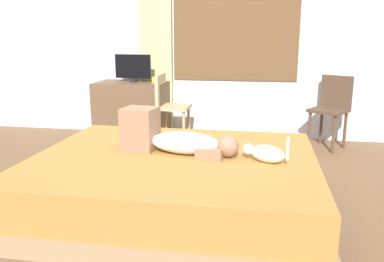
{
  "coord_description": "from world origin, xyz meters",
  "views": [
    {
      "loc": [
        0.78,
        -2.92,
        1.32
      ],
      "look_at": [
        0.23,
        0.16,
        0.57
      ],
      "focal_mm": 37.36,
      "sensor_mm": 36.0,
      "label": 1
    }
  ],
  "objects_px": {
    "cat": "(265,153)",
    "chair_by_desk": "(169,103)",
    "person_lying": "(173,138)",
    "desk": "(132,111)",
    "chair_spare": "(332,106)",
    "cup": "(154,80)",
    "bed": "(175,182)",
    "tv_monitor": "(133,68)"
  },
  "relations": [
    {
      "from": "person_lying",
      "to": "chair_by_desk",
      "type": "relative_size",
      "value": 1.1
    },
    {
      "from": "desk",
      "to": "tv_monitor",
      "type": "bearing_deg",
      "value": 0.0
    },
    {
      "from": "bed",
      "to": "cat",
      "type": "bearing_deg",
      "value": -3.79
    },
    {
      "from": "tv_monitor",
      "to": "chair_spare",
      "type": "bearing_deg",
      "value": 0.13
    },
    {
      "from": "bed",
      "to": "chair_by_desk",
      "type": "height_order",
      "value": "chair_by_desk"
    },
    {
      "from": "tv_monitor",
      "to": "cup",
      "type": "distance_m",
      "value": 0.33
    },
    {
      "from": "desk",
      "to": "chair_spare",
      "type": "height_order",
      "value": "chair_spare"
    },
    {
      "from": "person_lying",
      "to": "chair_by_desk",
      "type": "distance_m",
      "value": 1.85
    },
    {
      "from": "cat",
      "to": "chair_spare",
      "type": "height_order",
      "value": "chair_spare"
    },
    {
      "from": "cat",
      "to": "chair_by_desk",
      "type": "relative_size",
      "value": 0.39
    },
    {
      "from": "person_lying",
      "to": "cup",
      "type": "relative_size",
      "value": 12.45
    },
    {
      "from": "cup",
      "to": "chair_spare",
      "type": "distance_m",
      "value": 2.18
    },
    {
      "from": "bed",
      "to": "tv_monitor",
      "type": "height_order",
      "value": "tv_monitor"
    },
    {
      "from": "cat",
      "to": "tv_monitor",
      "type": "distance_m",
      "value": 2.69
    },
    {
      "from": "bed",
      "to": "chair_spare",
      "type": "bearing_deg",
      "value": 54.21
    },
    {
      "from": "chair_by_desk",
      "to": "person_lying",
      "type": "bearing_deg",
      "value": -75.41
    },
    {
      "from": "person_lying",
      "to": "desk",
      "type": "height_order",
      "value": "person_lying"
    },
    {
      "from": "desk",
      "to": "chair_spare",
      "type": "relative_size",
      "value": 1.05
    },
    {
      "from": "person_lying",
      "to": "bed",
      "type": "bearing_deg",
      "value": -71.14
    },
    {
      "from": "bed",
      "to": "desk",
      "type": "height_order",
      "value": "desk"
    },
    {
      "from": "chair_spare",
      "to": "cup",
      "type": "bearing_deg",
      "value": -178.39
    },
    {
      "from": "cat",
      "to": "tv_monitor",
      "type": "relative_size",
      "value": 0.69
    },
    {
      "from": "person_lying",
      "to": "chair_by_desk",
      "type": "bearing_deg",
      "value": 104.59
    },
    {
      "from": "bed",
      "to": "cup",
      "type": "height_order",
      "value": "cup"
    },
    {
      "from": "desk",
      "to": "chair_by_desk",
      "type": "height_order",
      "value": "chair_by_desk"
    },
    {
      "from": "bed",
      "to": "person_lying",
      "type": "height_order",
      "value": "person_lying"
    },
    {
      "from": "chair_by_desk",
      "to": "chair_spare",
      "type": "distance_m",
      "value": 1.96
    },
    {
      "from": "desk",
      "to": "tv_monitor",
      "type": "xyz_separation_m",
      "value": [
        0.03,
        0.0,
        0.55
      ]
    },
    {
      "from": "cup",
      "to": "desk",
      "type": "bearing_deg",
      "value": 170.33
    },
    {
      "from": "chair_by_desk",
      "to": "chair_spare",
      "type": "bearing_deg",
      "value": 4.59
    },
    {
      "from": "cat",
      "to": "cup",
      "type": "xyz_separation_m",
      "value": [
        -1.38,
        2.01,
        0.29
      ]
    },
    {
      "from": "bed",
      "to": "chair_spare",
      "type": "height_order",
      "value": "chair_spare"
    },
    {
      "from": "person_lying",
      "to": "cat",
      "type": "xyz_separation_m",
      "value": [
        0.71,
        -0.13,
        -0.05
      ]
    },
    {
      "from": "desk",
      "to": "chair_by_desk",
      "type": "relative_size",
      "value": 1.05
    },
    {
      "from": "cat",
      "to": "person_lying",
      "type": "bearing_deg",
      "value": 169.71
    },
    {
      "from": "desk",
      "to": "tv_monitor",
      "type": "relative_size",
      "value": 1.87
    },
    {
      "from": "bed",
      "to": "cup",
      "type": "relative_size",
      "value": 29.07
    },
    {
      "from": "chair_by_desk",
      "to": "tv_monitor",
      "type": "bearing_deg",
      "value": 162.95
    },
    {
      "from": "bed",
      "to": "cat",
      "type": "height_order",
      "value": "cat"
    },
    {
      "from": "person_lying",
      "to": "cup",
      "type": "height_order",
      "value": "cup"
    },
    {
      "from": "person_lying",
      "to": "chair_spare",
      "type": "distance_m",
      "value": 2.45
    },
    {
      "from": "desk",
      "to": "cup",
      "type": "distance_m",
      "value": 0.52
    }
  ]
}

